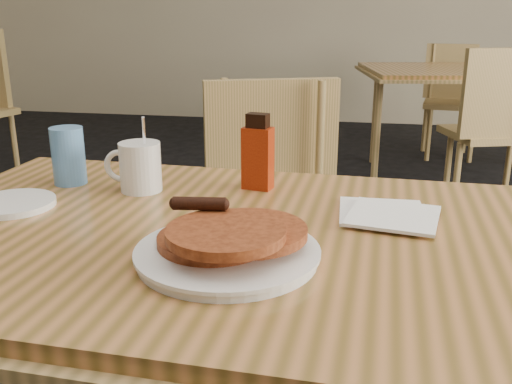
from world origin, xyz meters
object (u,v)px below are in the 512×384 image
(main_table, at_px, (211,252))
(neighbor_table, at_px, (470,74))
(chair_main_far, at_px, (266,207))
(syrup_bottle, at_px, (258,154))
(blue_tumbler, at_px, (68,156))
(coffee_mug, at_px, (139,166))
(chair_neighbor_near, at_px, (494,118))
(chair_neighbor_far, at_px, (450,90))
(pancake_plate, at_px, (228,245))

(main_table, distance_m, neighbor_table, 3.20)
(chair_main_far, height_order, syrup_bottle, chair_main_far)
(blue_tumbler, bearing_deg, syrup_bottle, 5.38)
(chair_main_far, height_order, coffee_mug, chair_main_far)
(chair_main_far, relative_size, chair_neighbor_near, 0.98)
(main_table, relative_size, chair_neighbor_near, 1.31)
(neighbor_table, relative_size, chair_neighbor_far, 1.75)
(pancake_plate, relative_size, blue_tumbler, 2.28)
(chair_main_far, height_order, blue_tumbler, chair_main_far)
(chair_neighbor_far, bearing_deg, chair_main_far, -97.98)
(pancake_plate, height_order, blue_tumbler, blue_tumbler)
(pancake_plate, relative_size, coffee_mug, 1.75)
(chair_neighbor_far, xyz_separation_m, syrup_bottle, (-0.88, -3.56, 0.31))
(pancake_plate, bearing_deg, main_table, 116.82)
(neighbor_table, height_order, chair_neighbor_near, chair_neighbor_near)
(neighbor_table, xyz_separation_m, syrup_bottle, (-0.89, -2.82, 0.11))
(neighbor_table, distance_m, coffee_mug, 3.10)
(chair_main_far, distance_m, chair_neighbor_near, 1.89)
(syrup_bottle, bearing_deg, coffee_mug, -155.02)
(main_table, bearing_deg, chair_neighbor_near, 67.97)
(pancake_plate, xyz_separation_m, coffee_mug, (-0.26, 0.30, 0.03))
(main_table, distance_m, pancake_plate, 0.15)
(coffee_mug, bearing_deg, chair_neighbor_near, 70.40)
(blue_tumbler, bearing_deg, chair_neighbor_far, 70.39)
(neighbor_table, bearing_deg, coffee_mug, -111.32)
(coffee_mug, height_order, syrup_bottle, same)
(main_table, relative_size, coffee_mug, 7.64)
(neighbor_table, xyz_separation_m, coffee_mug, (-1.13, -2.88, 0.09))
(neighbor_table, height_order, chair_neighbor_far, chair_neighbor_far)
(syrup_bottle, bearing_deg, chair_neighbor_near, 77.48)
(syrup_bottle, height_order, blue_tumbler, syrup_bottle)
(main_table, distance_m, chair_main_far, 0.73)
(blue_tumbler, bearing_deg, neighbor_table, 65.69)
(chair_neighbor_near, relative_size, coffee_mug, 5.81)
(chair_main_far, xyz_separation_m, chair_neighbor_far, (0.94, 3.09, -0.03))
(neighbor_table, bearing_deg, chair_neighbor_far, 90.92)
(chair_main_far, distance_m, coffee_mug, 0.61)
(pancake_plate, height_order, syrup_bottle, syrup_bottle)
(pancake_plate, bearing_deg, syrup_bottle, 93.48)
(chair_neighbor_near, bearing_deg, neighbor_table, 73.84)
(chair_neighbor_near, bearing_deg, chair_main_far, -138.44)
(neighbor_table, relative_size, chair_main_far, 1.65)
(blue_tumbler, bearing_deg, chair_neighbor_near, 58.35)
(neighbor_table, relative_size, coffee_mug, 9.41)
(chair_neighbor_far, relative_size, pancake_plate, 3.08)
(syrup_bottle, bearing_deg, blue_tumbler, -163.70)
(chair_main_far, relative_size, syrup_bottle, 5.75)
(coffee_mug, bearing_deg, neighbor_table, 77.11)
(pancake_plate, bearing_deg, chair_main_far, 95.63)
(neighbor_table, height_order, syrup_bottle, syrup_bottle)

